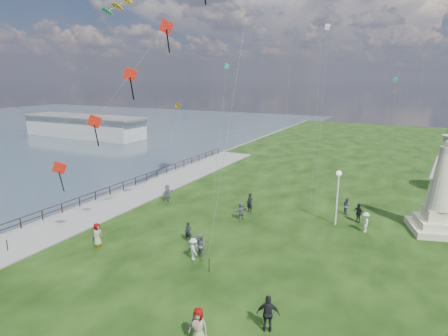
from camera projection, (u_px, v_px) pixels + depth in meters
The scene contains 18 objects.
waterfront at pixel (96, 206), 35.76m from camera, with size 200.00×200.00×1.51m.
pier_pavilion at pixel (84, 126), 80.13m from camera, with size 30.00×8.00×4.40m.
statue at pixel (441, 197), 29.02m from camera, with size 4.72×4.72×7.74m.
lamppost at pixel (338, 186), 30.40m from camera, with size 0.43×0.43×4.64m.
person_0 at pixel (188, 232), 27.77m from camera, with size 0.56×0.36×1.52m, color black.
person_1 at pixel (200, 246), 25.16m from camera, with size 0.84×0.52×1.73m, color #595960.
person_2 at pixel (193, 249), 25.03m from camera, with size 0.97×0.50×1.51m, color silver.
person_3 at pixel (268, 314), 17.86m from camera, with size 1.11×0.57×1.89m, color black.
person_4 at pixel (198, 327), 16.96m from camera, with size 0.90×0.55×1.84m, color #595960.
person_5 at pixel (168, 193), 36.70m from camera, with size 1.64×0.71×1.77m, color #595960.
person_6 at pixel (250, 203), 33.71m from camera, with size 0.68×0.44×1.85m, color black.
person_7 at pixel (347, 206), 33.42m from camera, with size 0.74×0.46×1.52m, color #595960.
person_8 at pixel (365, 222), 29.52m from camera, with size 1.05×0.54×1.63m, color silver.
person_9 at pixel (358, 213), 31.54m from camera, with size 0.97×0.50×1.66m, color black.
person_10 at pixel (97, 234), 27.08m from camera, with size 0.85×0.52×1.73m, color #595960.
person_11 at pixel (241, 211), 32.10m from camera, with size 1.46×0.63×1.57m, color #595960.
red_kite_train at pixel (127, 81), 25.41m from camera, with size 11.38×9.35×18.91m.
small_kites at pixel (325, 54), 36.30m from camera, with size 27.76×15.66×31.29m.
Camera 1 is at (11.06, -15.64, 11.91)m, focal length 30.00 mm.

